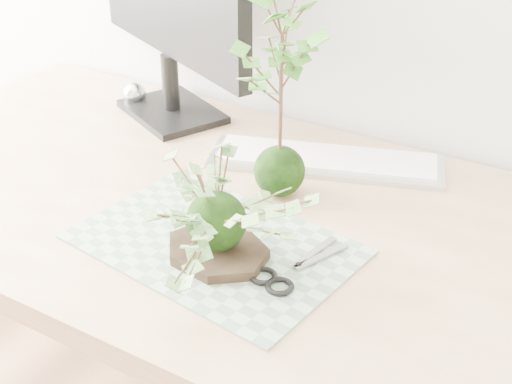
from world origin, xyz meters
The scene contains 8 objects.
desk centered at (-0.02, 1.23, 0.65)m, with size 1.60×0.70×0.74m.
cutting_mat centered at (-0.06, 1.12, 0.74)m, with size 0.40×0.27×0.00m, color slate.
stone_dish centered at (-0.04, 1.10, 0.75)m, with size 0.16×0.16×0.01m, color black.
ivy_kokedama centered at (-0.04, 1.10, 0.84)m, with size 0.28×0.28×0.17m.
maple_kokedama centered at (-0.05, 1.30, 0.99)m, with size 0.22×0.22×0.35m.
keyboard centered at (-0.03, 1.44, 0.75)m, with size 0.43×0.25×0.02m.
foil_ball centered at (-0.50, 1.47, 0.76)m, with size 0.05×0.05×0.05m, color white.
scissors centered at (0.07, 1.10, 0.75)m, with size 0.08×0.17×0.01m.
Camera 1 is at (0.44, 0.41, 1.33)m, focal length 50.00 mm.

